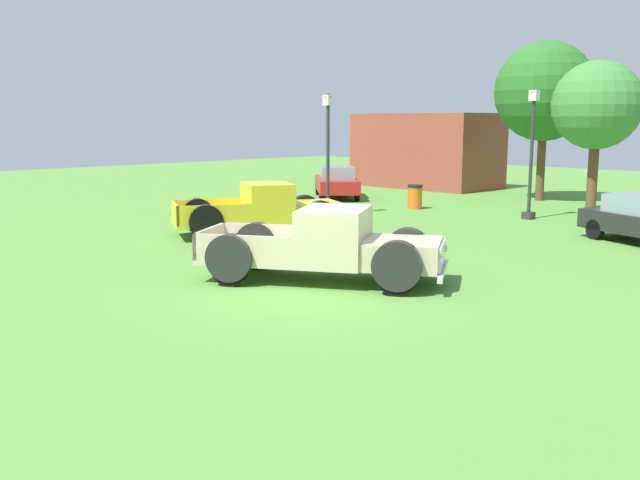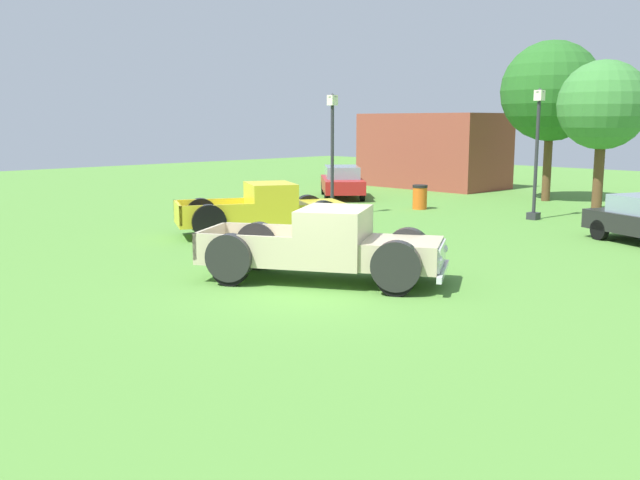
{
  "view_description": "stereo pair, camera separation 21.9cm",
  "coord_description": "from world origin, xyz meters",
  "px_view_note": "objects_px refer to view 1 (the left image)",
  "views": [
    {
      "loc": [
        10.18,
        -9.9,
        3.41
      ],
      "look_at": [
        -0.37,
        0.56,
        0.9
      ],
      "focal_mm": 39.55,
      "sensor_mm": 36.0,
      "label": 1
    },
    {
      "loc": [
        10.33,
        -9.74,
        3.41
      ],
      "look_at": [
        -0.37,
        0.56,
        0.9
      ],
      "focal_mm": 39.55,
      "sensor_mm": 36.0,
      "label": 2
    }
  ],
  "objects_px": {
    "lamp_post_near": "(532,151)",
    "lamp_post_far": "(328,152)",
    "pickup_truck_foreground": "(337,247)",
    "pickup_truck_behind_left": "(270,210)",
    "oak_tree_west": "(545,92)",
    "trash_can": "(415,197)",
    "sedan_distant_b": "(337,181)",
    "oak_tree_east": "(597,106)"
  },
  "relations": [
    {
      "from": "pickup_truck_foreground",
      "to": "sedan_distant_b",
      "type": "relative_size",
      "value": 1.26
    },
    {
      "from": "lamp_post_near",
      "to": "oak_tree_east",
      "type": "height_order",
      "value": "oak_tree_east"
    },
    {
      "from": "pickup_truck_behind_left",
      "to": "oak_tree_west",
      "type": "distance_m",
      "value": 15.02
    },
    {
      "from": "pickup_truck_behind_left",
      "to": "lamp_post_near",
      "type": "bearing_deg",
      "value": 66.12
    },
    {
      "from": "trash_can",
      "to": "sedan_distant_b",
      "type": "bearing_deg",
      "value": 170.67
    },
    {
      "from": "sedan_distant_b",
      "to": "trash_can",
      "type": "xyz_separation_m",
      "value": [
        5.08,
        -0.84,
        -0.26
      ]
    },
    {
      "from": "sedan_distant_b",
      "to": "oak_tree_west",
      "type": "distance_m",
      "value": 9.72
    },
    {
      "from": "sedan_distant_b",
      "to": "pickup_truck_foreground",
      "type": "bearing_deg",
      "value": -46.03
    },
    {
      "from": "pickup_truck_behind_left",
      "to": "oak_tree_east",
      "type": "bearing_deg",
      "value": 65.53
    },
    {
      "from": "pickup_truck_foreground",
      "to": "oak_tree_west",
      "type": "height_order",
      "value": "oak_tree_west"
    },
    {
      "from": "lamp_post_near",
      "to": "lamp_post_far",
      "type": "height_order",
      "value": "lamp_post_near"
    },
    {
      "from": "oak_tree_east",
      "to": "sedan_distant_b",
      "type": "bearing_deg",
      "value": -169.47
    },
    {
      "from": "pickup_truck_foreground",
      "to": "oak_tree_east",
      "type": "xyz_separation_m",
      "value": [
        -0.91,
        14.25,
        3.19
      ]
    },
    {
      "from": "oak_tree_west",
      "to": "sedan_distant_b",
      "type": "bearing_deg",
      "value": -142.35
    },
    {
      "from": "trash_can",
      "to": "oak_tree_east",
      "type": "xyz_separation_m",
      "value": [
        5.8,
        2.86,
        3.47
      ]
    },
    {
      "from": "pickup_truck_foreground",
      "to": "oak_tree_west",
      "type": "bearing_deg",
      "value": 105.05
    },
    {
      "from": "lamp_post_near",
      "to": "pickup_truck_behind_left",
      "type": "bearing_deg",
      "value": -113.88
    },
    {
      "from": "pickup_truck_behind_left",
      "to": "oak_tree_east",
      "type": "xyz_separation_m",
      "value": [
        5.03,
        11.04,
        3.2
      ]
    },
    {
      "from": "pickup_truck_foreground",
      "to": "oak_tree_east",
      "type": "bearing_deg",
      "value": 93.65
    },
    {
      "from": "pickup_truck_foreground",
      "to": "lamp_post_near",
      "type": "height_order",
      "value": "lamp_post_near"
    },
    {
      "from": "pickup_truck_foreground",
      "to": "pickup_truck_behind_left",
      "type": "relative_size",
      "value": 1.0
    },
    {
      "from": "lamp_post_far",
      "to": "oak_tree_east",
      "type": "relative_size",
      "value": 0.79
    },
    {
      "from": "sedan_distant_b",
      "to": "trash_can",
      "type": "bearing_deg",
      "value": -9.33
    },
    {
      "from": "lamp_post_near",
      "to": "trash_can",
      "type": "distance_m",
      "value": 5.03
    },
    {
      "from": "oak_tree_east",
      "to": "pickup_truck_foreground",
      "type": "bearing_deg",
      "value": -86.35
    },
    {
      "from": "lamp_post_far",
      "to": "trash_can",
      "type": "relative_size",
      "value": 4.62
    },
    {
      "from": "pickup_truck_behind_left",
      "to": "lamp_post_far",
      "type": "distance_m",
      "value": 4.84
    },
    {
      "from": "lamp_post_far",
      "to": "oak_tree_west",
      "type": "xyz_separation_m",
      "value": [
        2.89,
        10.2,
        2.35
      ]
    },
    {
      "from": "sedan_distant_b",
      "to": "lamp_post_near",
      "type": "distance_m",
      "value": 9.85
    },
    {
      "from": "pickup_truck_foreground",
      "to": "lamp_post_far",
      "type": "relative_size",
      "value": 1.23
    },
    {
      "from": "pickup_truck_foreground",
      "to": "sedan_distant_b",
      "type": "distance_m",
      "value": 16.98
    },
    {
      "from": "oak_tree_east",
      "to": "oak_tree_west",
      "type": "relative_size",
      "value": 0.82
    },
    {
      "from": "lamp_post_near",
      "to": "oak_tree_west",
      "type": "xyz_separation_m",
      "value": [
        -2.67,
        5.75,
        2.28
      ]
    },
    {
      "from": "pickup_truck_behind_left",
      "to": "pickup_truck_foreground",
      "type": "bearing_deg",
      "value": -28.37
    },
    {
      "from": "pickup_truck_foreground",
      "to": "trash_can",
      "type": "relative_size",
      "value": 5.7
    },
    {
      "from": "sedan_distant_b",
      "to": "lamp_post_far",
      "type": "height_order",
      "value": "lamp_post_far"
    },
    {
      "from": "trash_can",
      "to": "pickup_truck_behind_left",
      "type": "bearing_deg",
      "value": -84.59
    },
    {
      "from": "pickup_truck_behind_left",
      "to": "trash_can",
      "type": "bearing_deg",
      "value": 95.41
    },
    {
      "from": "pickup_truck_foreground",
      "to": "oak_tree_west",
      "type": "distance_m",
      "value": 18.69
    },
    {
      "from": "sedan_distant_b",
      "to": "lamp_post_near",
      "type": "bearing_deg",
      "value": -1.88
    },
    {
      "from": "pickup_truck_foreground",
      "to": "oak_tree_east",
      "type": "relative_size",
      "value": 0.98
    },
    {
      "from": "pickup_truck_behind_left",
      "to": "sedan_distant_b",
      "type": "relative_size",
      "value": 1.25
    }
  ]
}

